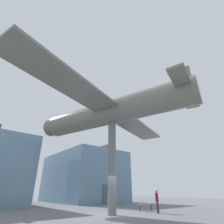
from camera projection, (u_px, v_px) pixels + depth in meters
name	position (u px, v px, depth m)	size (l,w,h in m)	color
ground_plane	(112.00, 215.00, 11.79)	(80.00, 80.00, 0.00)	slate
glass_pavilion_right	(83.00, 177.00, 28.68)	(8.75, 13.98, 7.79)	#60849E
support_pylon_central	(112.00, 164.00, 13.17)	(0.61, 0.61, 6.65)	slate
suspended_airplane	(110.00, 112.00, 15.09)	(18.60, 15.02, 3.12)	slate
visitor_person	(157.00, 199.00, 13.29)	(0.45, 0.41, 1.60)	#232328
plaza_bench	(145.00, 205.00, 14.52)	(1.60, 0.60, 0.50)	#846647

